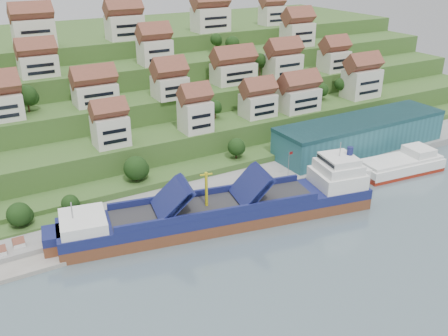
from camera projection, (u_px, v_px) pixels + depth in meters
ground at (254, 216)px, 125.91m from camera, size 300.00×300.00×0.00m
quay at (283, 174)px, 146.46m from camera, size 180.00×14.00×2.20m
pebble_beach at (1, 256)px, 108.67m from camera, size 45.00×20.00×1.00m
hillside at (115, 84)px, 203.37m from camera, size 260.00×128.00×31.00m
hillside_village at (164, 70)px, 165.89m from camera, size 158.77×61.95×29.24m
hillside_trees at (135, 112)px, 148.64m from camera, size 140.71×62.21×31.45m
warehouse at (361, 134)px, 160.18m from camera, size 60.00×15.00×10.00m
flagpole at (289, 163)px, 139.29m from camera, size 1.28×0.16×8.00m
cargo_ship at (231, 210)px, 121.98m from camera, size 77.95×26.13×17.08m
second_ship at (402, 165)px, 149.40m from camera, size 27.27×12.40×7.66m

